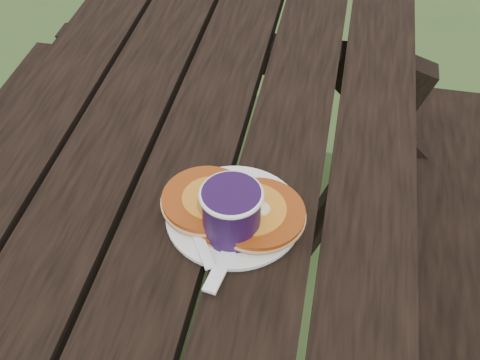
# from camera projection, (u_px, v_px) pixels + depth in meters

# --- Properties ---
(plate) EXTENTS (0.26, 0.26, 0.01)m
(plate) POSITION_uv_depth(u_px,v_px,m) (234.00, 216.00, 0.92)
(plate) COLOR white
(plate) RESTS_ON picnic_table
(pancake_stack) EXTENTS (0.22, 0.15, 0.04)m
(pancake_stack) POSITION_uv_depth(u_px,v_px,m) (234.00, 208.00, 0.90)
(pancake_stack) COLOR #A14312
(pancake_stack) RESTS_ON plate
(knife) EXTENTS (0.05, 0.18, 0.00)m
(knife) POSITION_uv_depth(u_px,v_px,m) (233.00, 243.00, 0.87)
(knife) COLOR white
(knife) RESTS_ON plate
(fork) EXTENTS (0.11, 0.15, 0.01)m
(fork) POSITION_uv_depth(u_px,v_px,m) (199.00, 239.00, 0.87)
(fork) COLOR white
(fork) RESTS_ON plate
(coffee_cup) EXTENTS (0.09, 0.09, 0.09)m
(coffee_cup) POSITION_uv_depth(u_px,v_px,m) (232.00, 212.00, 0.86)
(coffee_cup) COLOR #220D36
(coffee_cup) RESTS_ON picnic_table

